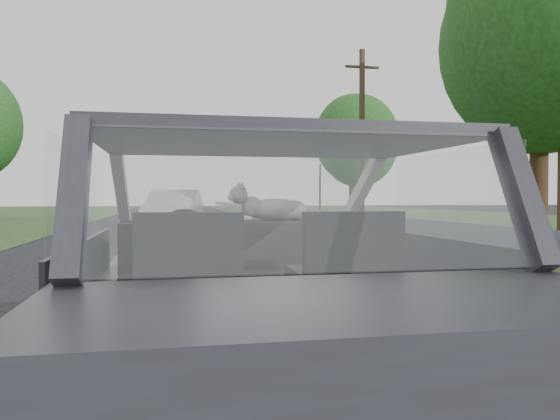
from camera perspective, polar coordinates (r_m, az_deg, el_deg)
name	(u,v)px	position (r m, az deg, el deg)	size (l,w,h in m)	color
ground	(260,406)	(3.21, -2.07, -19.83)	(140.00, 140.00, 0.00)	#34343B
subject_car	(260,276)	(3.03, -2.08, -6.92)	(1.80, 4.00, 1.45)	black
dashboard	(245,244)	(3.63, -3.70, -3.56)	(1.58, 0.45, 0.30)	black
driver_seat	(188,255)	(2.68, -9.56, -4.67)	(0.50, 0.72, 0.42)	black
passenger_seat	(346,252)	(2.82, 6.95, -4.35)	(0.50, 0.72, 0.42)	black
steering_wheel	(185,237)	(3.29, -9.92, -2.85)	(0.36, 0.36, 0.04)	black
cat	(276,208)	(3.69, -0.47, 0.20)	(0.59, 0.18, 0.26)	gray
guardrail	(364,220)	(13.82, 8.80, -1.07)	(0.05, 90.00, 0.32)	gray
other_car	(174,211)	(18.23, -11.01, -0.11)	(1.69, 4.27, 1.41)	#B6B6B6
highway_sign	(320,193)	(26.54, 4.19, 1.79)	(0.11, 1.09, 2.73)	#0F5D25
utility_pole	(362,137)	(23.28, 8.55, 7.51)	(0.24, 0.24, 7.33)	#423223
tree_1	(540,86)	(19.00, 25.51, 11.59)	(6.04, 6.04, 9.16)	#1A3C14
tree_2	(358,159)	(27.81, 8.20, 5.29)	(4.06, 4.06, 6.15)	#1A3C14
tree_3	(353,156)	(37.97, 7.61, 5.63)	(5.28, 5.28, 8.00)	#1A3C14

